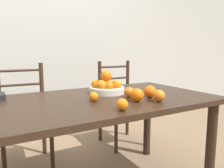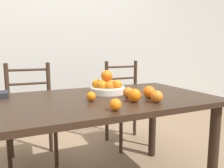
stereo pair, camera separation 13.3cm
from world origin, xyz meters
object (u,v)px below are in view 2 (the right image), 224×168
at_px(orange_loose_1, 134,95).
at_px(orange_loose_3, 149,92).
at_px(orange_loose_4, 115,105).
at_px(chair_right, 127,104).
at_px(orange_loose_2, 128,92).
at_px(chair_left, 31,114).
at_px(orange_loose_0, 157,97).
at_px(fruit_bowl, 107,86).
at_px(orange_loose_5, 91,96).

height_order(orange_loose_1, orange_loose_3, same).
distance_m(orange_loose_4, chair_right, 1.33).
bearing_deg(orange_loose_4, orange_loose_2, 49.70).
bearing_deg(chair_left, orange_loose_1, -58.74).
height_order(orange_loose_0, orange_loose_2, orange_loose_0).
bearing_deg(fruit_bowl, orange_loose_3, -56.96).
xyz_separation_m(orange_loose_0, chair_right, (0.36, 1.04, -0.31)).
bearing_deg(fruit_bowl, orange_loose_5, -135.33).
distance_m(orange_loose_0, orange_loose_2, 0.22).
xyz_separation_m(fruit_bowl, orange_loose_2, (0.07, -0.20, -0.02)).
bearing_deg(orange_loose_0, orange_loose_5, 149.52).
height_order(orange_loose_5, chair_right, chair_right).
distance_m(orange_loose_0, chair_left, 1.27).
distance_m(orange_loose_2, orange_loose_3, 0.14).
distance_m(orange_loose_3, chair_right, 1.03).
bearing_deg(chair_left, orange_loose_4, -70.39).
bearing_deg(orange_loose_1, orange_loose_4, -146.00).
distance_m(orange_loose_1, orange_loose_3, 0.16).
xyz_separation_m(orange_loose_1, orange_loose_4, (-0.19, -0.13, -0.01)).
distance_m(orange_loose_0, orange_loose_3, 0.13).
xyz_separation_m(orange_loose_1, orange_loose_3, (0.15, 0.05, 0.00)).
height_order(orange_loose_2, chair_left, chair_left).
distance_m(fruit_bowl, orange_loose_4, 0.49).
bearing_deg(orange_loose_1, chair_right, 63.61).
distance_m(orange_loose_0, orange_loose_4, 0.32).
relative_size(orange_loose_2, orange_loose_5, 1.18).
distance_m(orange_loose_5, chair_left, 0.94).
distance_m(orange_loose_4, chair_left, 1.20).
relative_size(fruit_bowl, chair_right, 0.28).
height_order(orange_loose_4, chair_right, chair_right).
distance_m(orange_loose_3, orange_loose_4, 0.39).
height_order(fruit_bowl, orange_loose_0, fruit_bowl).
bearing_deg(orange_loose_4, orange_loose_0, 11.08).
bearing_deg(orange_loose_5, orange_loose_4, -81.18).
relative_size(orange_loose_2, orange_loose_4, 1.10).
bearing_deg(chair_right, orange_loose_3, -110.33).
height_order(orange_loose_3, orange_loose_5, orange_loose_3).
distance_m(orange_loose_3, chair_left, 1.19).
bearing_deg(chair_left, orange_loose_5, -67.63).
distance_m(orange_loose_2, chair_left, 1.06).
relative_size(orange_loose_0, chair_left, 0.08).
bearing_deg(orange_loose_3, orange_loose_1, -160.09).
bearing_deg(orange_loose_2, chair_left, 124.50).
relative_size(orange_loose_4, chair_right, 0.07).
height_order(orange_loose_0, orange_loose_1, orange_loose_1).
distance_m(orange_loose_1, chair_left, 1.16).
distance_m(orange_loose_5, chair_right, 1.14).
relative_size(orange_loose_3, chair_left, 0.09).
height_order(orange_loose_5, chair_left, chair_left).
height_order(orange_loose_1, orange_loose_2, orange_loose_1).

